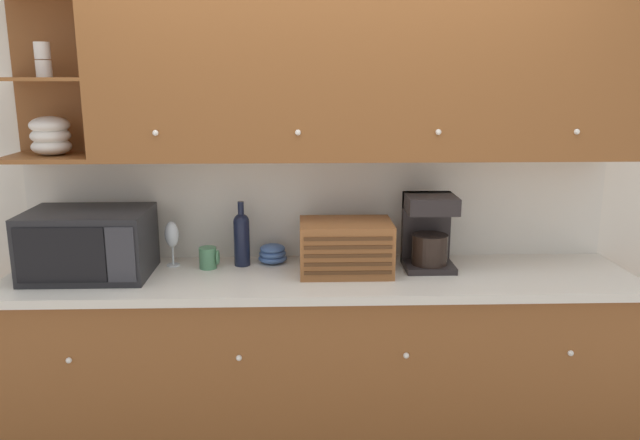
% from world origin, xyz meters
% --- Properties ---
extents(ground_plane, '(24.00, 24.00, 0.00)m').
position_xyz_m(ground_plane, '(0.00, 0.00, 0.00)').
color(ground_plane, slate).
extents(wall_back, '(5.31, 0.06, 2.60)m').
position_xyz_m(wall_back, '(0.00, 0.03, 1.30)').
color(wall_back, silver).
rests_on(wall_back, ground_plane).
extents(counter_unit, '(2.93, 0.62, 0.90)m').
position_xyz_m(counter_unit, '(-0.00, -0.30, 0.45)').
color(counter_unit, brown).
rests_on(counter_unit, ground_plane).
extents(backsplash_panel, '(2.91, 0.01, 0.53)m').
position_xyz_m(backsplash_panel, '(0.00, -0.01, 1.17)').
color(backsplash_panel, silver).
rests_on(backsplash_panel, counter_unit).
extents(upper_cabinets, '(2.91, 0.35, 0.76)m').
position_xyz_m(upper_cabinets, '(0.16, -0.16, 1.81)').
color(upper_cabinets, brown).
rests_on(upper_cabinets, backsplash_panel).
extents(microwave, '(0.55, 0.40, 0.31)m').
position_xyz_m(microwave, '(-1.07, -0.29, 1.06)').
color(microwave, black).
rests_on(microwave, counter_unit).
extents(wine_glass, '(0.07, 0.07, 0.22)m').
position_xyz_m(wine_glass, '(-0.72, -0.15, 1.05)').
color(wine_glass, silver).
rests_on(wine_glass, counter_unit).
extents(mug, '(0.10, 0.08, 0.10)m').
position_xyz_m(mug, '(-0.54, -0.20, 0.96)').
color(mug, '#4C845B').
rests_on(mug, counter_unit).
extents(wine_bottle, '(0.08, 0.08, 0.32)m').
position_xyz_m(wine_bottle, '(-0.38, -0.15, 1.05)').
color(wine_bottle, black).
rests_on(wine_bottle, counter_unit).
extents(bowl_stack_on_counter, '(0.14, 0.14, 0.09)m').
position_xyz_m(bowl_stack_on_counter, '(-0.23, -0.12, 0.95)').
color(bowl_stack_on_counter, '#3D5B93').
rests_on(bowl_stack_on_counter, counter_unit).
extents(bread_box, '(0.43, 0.29, 0.25)m').
position_xyz_m(bread_box, '(0.12, -0.28, 1.03)').
color(bread_box, brown).
rests_on(bread_box, counter_unit).
extents(coffee_maker, '(0.23, 0.23, 0.36)m').
position_xyz_m(coffee_maker, '(0.52, -0.22, 1.08)').
color(coffee_maker, black).
rests_on(coffee_maker, counter_unit).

